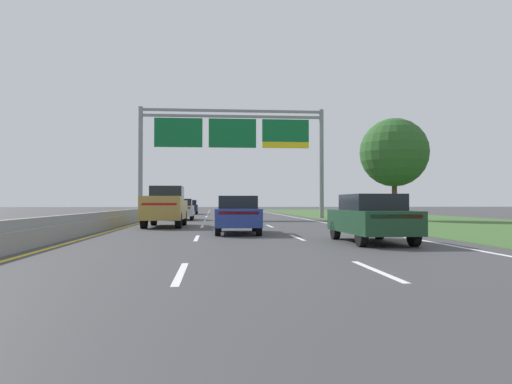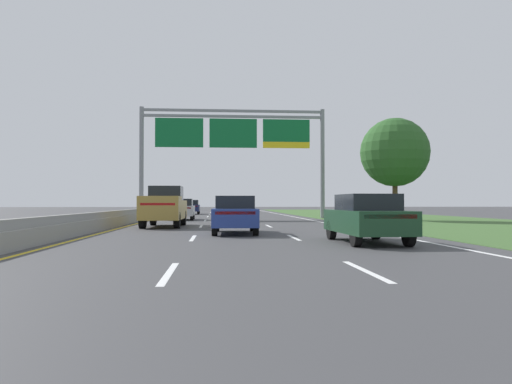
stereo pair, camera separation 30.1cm
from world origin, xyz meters
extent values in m
plane|color=#3D3D3F|center=(0.00, 35.00, 0.00)|extent=(220.00, 220.00, 0.00)
cube|color=white|center=(-1.85, 10.50, 0.00)|extent=(0.14, 3.00, 0.01)
cube|color=white|center=(-1.85, 19.50, 0.00)|extent=(0.14, 3.00, 0.01)
cube|color=white|center=(-1.85, 28.50, 0.00)|extent=(0.14, 3.00, 0.01)
cube|color=white|center=(-1.85, 37.50, 0.00)|extent=(0.14, 3.00, 0.01)
cube|color=white|center=(-1.85, 46.50, 0.00)|extent=(0.14, 3.00, 0.01)
cube|color=white|center=(-1.85, 55.50, 0.00)|extent=(0.14, 3.00, 0.01)
cube|color=white|center=(-1.85, 64.50, 0.00)|extent=(0.14, 3.00, 0.01)
cube|color=white|center=(-1.85, 73.50, 0.00)|extent=(0.14, 3.00, 0.01)
cube|color=white|center=(-1.85, 82.50, 0.00)|extent=(0.14, 3.00, 0.01)
cube|color=white|center=(1.85, 10.50, 0.00)|extent=(0.14, 3.00, 0.01)
cube|color=white|center=(1.85, 19.50, 0.00)|extent=(0.14, 3.00, 0.01)
cube|color=white|center=(1.85, 28.50, 0.00)|extent=(0.14, 3.00, 0.01)
cube|color=white|center=(1.85, 37.50, 0.00)|extent=(0.14, 3.00, 0.01)
cube|color=white|center=(1.85, 46.50, 0.00)|extent=(0.14, 3.00, 0.01)
cube|color=white|center=(1.85, 55.50, 0.00)|extent=(0.14, 3.00, 0.01)
cube|color=white|center=(1.85, 64.50, 0.00)|extent=(0.14, 3.00, 0.01)
cube|color=white|center=(1.85, 73.50, 0.00)|extent=(0.14, 3.00, 0.01)
cube|color=white|center=(1.85, 82.50, 0.00)|extent=(0.14, 3.00, 0.01)
cube|color=white|center=(5.90, 35.00, 0.00)|extent=(0.16, 106.00, 0.01)
cube|color=gold|center=(-5.90, 35.00, 0.00)|extent=(0.16, 106.00, 0.01)
cube|color=#3D602D|center=(13.95, 35.00, 0.01)|extent=(14.00, 110.00, 0.02)
cube|color=gray|center=(-6.60, 35.00, 0.28)|extent=(0.60, 110.00, 0.55)
cube|color=gray|center=(-6.60, 35.00, 0.70)|extent=(0.25, 110.00, 0.30)
cylinder|color=gray|center=(-7.05, 41.61, 4.49)|extent=(0.36, 0.36, 8.98)
cylinder|color=gray|center=(7.65, 41.61, 4.49)|extent=(0.36, 0.36, 8.98)
cube|color=gray|center=(0.30, 41.61, 8.75)|extent=(14.70, 0.24, 0.20)
cube|color=gray|center=(0.30, 41.61, 8.30)|extent=(14.70, 0.24, 0.20)
cube|color=#0C602D|center=(-4.03, 41.43, 6.91)|extent=(3.83, 0.12, 2.34)
cube|color=#0C602D|center=(0.30, 41.43, 6.91)|extent=(3.83, 0.12, 2.34)
cube|color=#0C602D|center=(4.63, 41.43, 7.16)|extent=(3.83, 0.12, 1.84)
cube|color=yellow|center=(4.63, 41.43, 5.98)|extent=(3.83, 0.12, 0.50)
cube|color=#A38438|center=(-3.80, 28.22, 0.92)|extent=(2.08, 5.43, 1.00)
cube|color=black|center=(-3.79, 29.07, 1.81)|extent=(1.75, 1.93, 0.78)
cube|color=#B21414|center=(-3.84, 25.56, 1.22)|extent=(1.68, 0.11, 0.12)
cube|color=#A38438|center=(-3.83, 26.49, 1.52)|extent=(2.03, 1.97, 0.20)
cylinder|color=black|center=(-4.63, 30.07, 0.42)|extent=(0.31, 0.84, 0.84)
cylinder|color=black|center=(-2.93, 30.04, 0.42)|extent=(0.31, 0.84, 0.84)
cylinder|color=black|center=(-4.68, 26.40, 0.42)|extent=(0.31, 0.84, 0.84)
cylinder|color=black|center=(-2.98, 26.37, 0.42)|extent=(0.31, 0.84, 0.84)
cube|color=#B2B5BA|center=(-3.63, 38.82, 0.69)|extent=(1.88, 4.42, 0.72)
cube|color=black|center=(-3.63, 38.77, 1.31)|extent=(1.60, 2.32, 0.52)
cube|color=#B21414|center=(-3.60, 36.66, 0.91)|extent=(1.53, 0.10, 0.12)
cylinder|color=black|center=(-4.45, 40.31, 0.33)|extent=(0.23, 0.66, 0.66)
cylinder|color=black|center=(-2.85, 40.33, 0.33)|extent=(0.23, 0.66, 0.66)
cylinder|color=black|center=(-4.41, 37.32, 0.33)|extent=(0.23, 0.66, 0.66)
cylinder|color=black|center=(-2.81, 37.34, 0.33)|extent=(0.23, 0.66, 0.66)
cube|color=navy|center=(-0.23, 22.16, 0.69)|extent=(1.94, 4.45, 0.72)
cube|color=black|center=(-0.23, 22.11, 1.31)|extent=(1.63, 2.34, 0.52)
cube|color=#B21414|center=(-0.29, 20.00, 0.91)|extent=(1.53, 0.12, 0.12)
cylinder|color=black|center=(-0.99, 23.68, 0.33)|extent=(0.24, 0.67, 0.66)
cylinder|color=black|center=(0.61, 23.63, 0.33)|extent=(0.24, 0.67, 0.66)
cylinder|color=black|center=(-1.07, 20.68, 0.33)|extent=(0.24, 0.67, 0.66)
cylinder|color=black|center=(0.53, 20.64, 0.33)|extent=(0.24, 0.67, 0.66)
cube|color=#193D23|center=(3.86, 17.04, 0.69)|extent=(1.87, 4.42, 0.72)
cube|color=black|center=(3.86, 16.99, 1.31)|extent=(1.59, 2.32, 0.52)
cube|color=#B21414|center=(3.89, 14.88, 0.91)|extent=(1.53, 0.10, 0.12)
cylinder|color=black|center=(3.04, 18.52, 0.33)|extent=(0.23, 0.66, 0.66)
cylinder|color=black|center=(4.64, 18.54, 0.33)|extent=(0.23, 0.66, 0.66)
cylinder|color=black|center=(3.08, 15.53, 0.33)|extent=(0.23, 0.66, 0.66)
cylinder|color=black|center=(4.68, 15.55, 0.33)|extent=(0.23, 0.66, 0.66)
cube|color=#161E47|center=(-3.87, 56.96, 0.69)|extent=(1.86, 4.42, 0.72)
cube|color=black|center=(-3.87, 56.91, 1.31)|extent=(1.59, 2.31, 0.52)
cube|color=#B21414|center=(-3.85, 54.80, 0.91)|extent=(1.53, 0.09, 0.12)
cylinder|color=black|center=(-4.69, 58.45, 0.33)|extent=(0.23, 0.66, 0.66)
cylinder|color=black|center=(-3.09, 58.47, 0.33)|extent=(0.23, 0.66, 0.66)
cylinder|color=black|center=(-4.66, 55.46, 0.33)|extent=(0.23, 0.66, 0.66)
cylinder|color=black|center=(-3.06, 55.47, 0.33)|extent=(0.23, 0.66, 0.66)
cylinder|color=#4C3823|center=(11.64, 35.77, 1.46)|extent=(0.36, 0.36, 2.92)
sphere|color=#285623|center=(11.64, 35.77, 4.88)|extent=(4.88, 4.88, 4.88)
camera|label=1|loc=(-1.26, 1.22, 1.30)|focal=35.00mm
camera|label=2|loc=(-0.96, 1.20, 1.30)|focal=35.00mm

